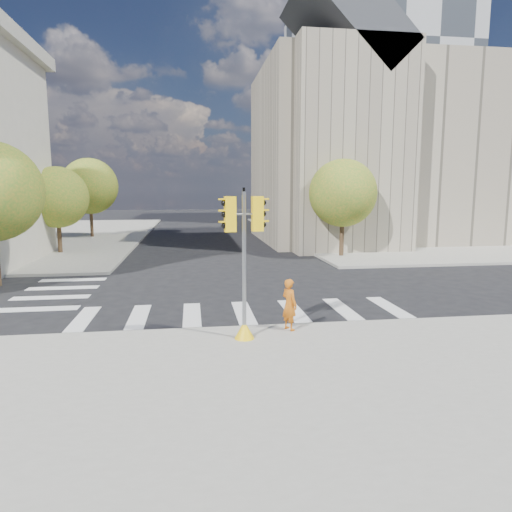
# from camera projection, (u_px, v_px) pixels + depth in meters

# --- Properties ---
(ground) EXTENTS (160.00, 160.00, 0.00)m
(ground) POSITION_uv_depth(u_px,v_px,m) (240.00, 299.00, 18.01)
(ground) COLOR black
(ground) RESTS_ON ground
(sidewalk_near) EXTENTS (30.00, 14.00, 0.15)m
(sidewalk_near) POSITION_uv_depth(u_px,v_px,m) (314.00, 459.00, 7.23)
(sidewalk_near) COLOR gray
(sidewalk_near) RESTS_ON ground
(sidewalk_far_right) EXTENTS (28.00, 40.00, 0.15)m
(sidewalk_far_right) POSITION_uv_depth(u_px,v_px,m) (409.00, 231.00, 46.25)
(sidewalk_far_right) COLOR gray
(sidewalk_far_right) RESTS_ON ground
(civic_building) EXTENTS (26.00, 16.00, 19.39)m
(civic_building) POSITION_uv_depth(u_px,v_px,m) (402.00, 153.00, 37.85)
(civic_building) COLOR gray
(civic_building) RESTS_ON ground
(office_tower) EXTENTS (20.00, 18.00, 30.00)m
(office_tower) POSITION_uv_depth(u_px,v_px,m) (372.00, 107.00, 60.02)
(office_tower) COLOR #9EA0A3
(office_tower) RESTS_ON ground
(tree_lw_mid) EXTENTS (4.00, 4.00, 5.77)m
(tree_lw_mid) POSITION_uv_depth(u_px,v_px,m) (57.00, 197.00, 29.71)
(tree_lw_mid) COLOR #382616
(tree_lw_mid) RESTS_ON ground
(tree_lw_far) EXTENTS (4.80, 4.80, 6.95)m
(tree_lw_far) POSITION_uv_depth(u_px,v_px,m) (90.00, 186.00, 39.39)
(tree_lw_far) COLOR #382616
(tree_lw_far) RESTS_ON ground
(tree_re_near) EXTENTS (4.20, 4.20, 6.16)m
(tree_re_near) POSITION_uv_depth(u_px,v_px,m) (343.00, 193.00, 28.26)
(tree_re_near) COLOR #382616
(tree_re_near) RESTS_ON ground
(tree_re_mid) EXTENTS (4.60, 4.60, 6.66)m
(tree_re_mid) POSITION_uv_depth(u_px,v_px,m) (298.00, 188.00, 39.97)
(tree_re_mid) COLOR #382616
(tree_re_mid) RESTS_ON ground
(tree_re_far) EXTENTS (4.00, 4.00, 5.88)m
(tree_re_far) POSITION_uv_depth(u_px,v_px,m) (274.00, 193.00, 51.79)
(tree_re_far) COLOR #382616
(tree_re_far) RESTS_ON ground
(lamp_near) EXTENTS (0.35, 0.18, 8.11)m
(lamp_near) POSITION_uv_depth(u_px,v_px,m) (331.00, 185.00, 32.17)
(lamp_near) COLOR black
(lamp_near) RESTS_ON sidewalk_far_right
(lamp_far) EXTENTS (0.35, 0.18, 8.11)m
(lamp_far) POSITION_uv_depth(u_px,v_px,m) (289.00, 186.00, 45.88)
(lamp_far) COLOR black
(lamp_far) RESTS_ON sidewalk_far_right
(traffic_signal) EXTENTS (1.08, 0.56, 4.21)m
(traffic_signal) POSITION_uv_depth(u_px,v_px,m) (244.00, 277.00, 12.57)
(traffic_signal) COLOR yellow
(traffic_signal) RESTS_ON sidewalk_near
(photographer) EXTENTS (0.60, 0.67, 1.55)m
(photographer) POSITION_uv_depth(u_px,v_px,m) (289.00, 304.00, 13.51)
(photographer) COLOR #C05E12
(photographer) RESTS_ON sidewalk_near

